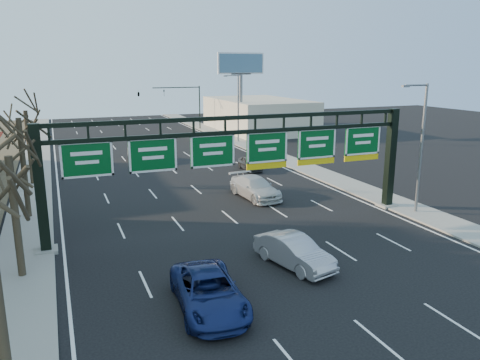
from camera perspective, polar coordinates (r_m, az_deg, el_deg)
name	(u,v)px	position (r m, az deg, el deg)	size (l,w,h in m)	color
ground	(301,276)	(23.86, 7.40, -11.51)	(160.00, 160.00, 0.00)	black
sidewalk_left	(31,198)	(40.06, -24.08, -2.05)	(3.00, 120.00, 0.12)	gray
sidewalk_right	(315,171)	(46.44, 9.19, 1.03)	(3.00, 120.00, 0.12)	gray
lane_markings	(190,184)	(41.45, -6.18, -0.48)	(21.60, 120.00, 0.01)	white
sign_gantry	(243,156)	(29.40, 0.33, 2.95)	(24.60, 1.20, 7.20)	black
building_right_distant	(258,115)	(75.69, 2.21, 7.94)	(12.00, 20.00, 5.00)	beige
tree_gantry	(6,134)	(24.00, -26.67, 5.06)	(3.60, 3.60, 8.48)	#2E2619
tree_mid	(16,102)	(33.86, -25.60, 8.56)	(3.60, 3.60, 9.24)	#2E2619
tree_far	(24,98)	(43.85, -24.85, 9.03)	(3.60, 3.60, 8.86)	#2E2619
streetlight_near	(420,142)	(34.31, 21.13, 4.35)	(2.15, 0.22, 9.00)	slate
streetlight_far	(237,105)	(63.36, -0.33, 9.17)	(2.15, 0.22, 9.00)	slate
billboard_right	(241,74)	(68.73, 0.11, 12.85)	(7.00, 0.50, 12.00)	slate
traffic_signal_mast	(162,96)	(75.68, -9.47, 10.04)	(10.16, 0.54, 7.00)	black
car_blue_suv	(209,292)	(20.49, -3.83, -13.42)	(2.62, 5.69, 1.58)	navy
car_silver_sedan	(294,252)	(24.60, 6.60, -8.66)	(1.68, 4.83, 1.59)	#A3A3A7
car_white_wagon	(255,187)	(36.85, 1.85, -0.91)	(2.29, 5.63, 1.63)	silver
car_grey_far	(250,163)	(46.64, 1.23, 2.03)	(1.59, 3.95, 1.34)	#404245
car_silver_distant	(142,154)	(52.14, -11.91, 3.14)	(1.71, 4.92, 1.62)	#ADAEB2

